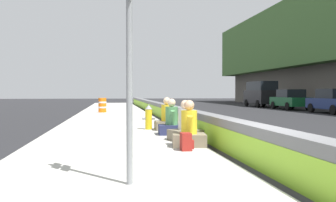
# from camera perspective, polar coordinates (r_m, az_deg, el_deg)

# --- Properties ---
(ground_plane) EXTENTS (160.00, 160.00, 0.00)m
(ground_plane) POSITION_cam_1_polar(r_m,az_deg,el_deg) (7.03, 14.28, -10.66)
(ground_plane) COLOR #232326
(ground_plane) RESTS_ON ground
(sidewalk_strip) EXTENTS (80.00, 4.40, 0.14)m
(sidewalk_strip) POSITION_cam_1_polar(r_m,az_deg,el_deg) (6.48, -8.27, -11.03)
(sidewalk_strip) COLOR #B5B2A8
(sidewalk_strip) RESTS_ON ground_plane
(jersey_barrier) EXTENTS (76.00, 0.45, 0.85)m
(jersey_barrier) POSITION_cam_1_polar(r_m,az_deg,el_deg) (6.96, 14.28, -7.24)
(jersey_barrier) COLOR slate
(jersey_barrier) RESTS_ON ground_plane
(route_sign_post) EXTENTS (0.44, 0.09, 3.60)m
(route_sign_post) POSITION_cam_1_polar(r_m,az_deg,el_deg) (5.27, -6.05, 9.56)
(route_sign_post) COLOR gray
(route_sign_post) RESTS_ON sidewalk_strip
(fire_hydrant) EXTENTS (0.26, 0.46, 0.88)m
(fire_hydrant) POSITION_cam_1_polar(r_m,az_deg,el_deg) (12.98, -3.06, -2.49)
(fire_hydrant) COLOR gold
(fire_hydrant) RESTS_ON sidewalk_strip
(seated_person_foreground) EXTENTS (0.79, 0.90, 1.13)m
(seated_person_foreground) POSITION_cam_1_polar(r_m,az_deg,el_deg) (8.95, 3.33, -4.84)
(seated_person_foreground) COLOR #706651
(seated_person_foreground) RESTS_ON sidewalk_strip
(seated_person_middle) EXTENTS (0.89, 0.96, 1.11)m
(seated_person_middle) POSITION_cam_1_polar(r_m,az_deg,el_deg) (9.99, 2.71, -4.23)
(seated_person_middle) COLOR #706651
(seated_person_middle) RESTS_ON sidewalk_strip
(seated_person_rear) EXTENTS (0.72, 0.84, 1.12)m
(seated_person_rear) POSITION_cam_1_polar(r_m,az_deg,el_deg) (11.40, 0.57, -3.51)
(seated_person_rear) COLOR #23284C
(seated_person_rear) RESTS_ON sidewalk_strip
(seated_person_far) EXTENTS (0.73, 0.82, 1.14)m
(seated_person_far) POSITION_cam_1_polar(r_m,az_deg,el_deg) (12.80, -0.18, -2.95)
(seated_person_far) COLOR #706651
(seated_person_far) RESTS_ON sidewalk_strip
(backpack) EXTENTS (0.32, 0.28, 0.40)m
(backpack) POSITION_cam_1_polar(r_m,az_deg,el_deg) (8.30, 2.89, -6.43)
(backpack) COLOR maroon
(backpack) RESTS_ON sidewalk_strip
(construction_barrel) EXTENTS (0.54, 0.54, 0.95)m
(construction_barrel) POSITION_cam_1_polar(r_m,az_deg,el_deg) (24.35, -10.26, -0.64)
(construction_barrel) COLOR orange
(construction_barrel) RESTS_ON sidewalk_strip
(parked_car_fourth) EXTENTS (4.56, 2.08, 1.71)m
(parked_car_fourth) POSITION_cam_1_polar(r_m,az_deg,el_deg) (27.37, 24.60, -0.01)
(parked_car_fourth) COLOR navy
(parked_car_fourth) RESTS_ON ground_plane
(parked_car_midline) EXTENTS (4.56, 2.08, 1.71)m
(parked_car_midline) POSITION_cam_1_polar(r_m,az_deg,el_deg) (32.35, 18.63, 0.24)
(parked_car_midline) COLOR #145128
(parked_car_midline) RESTS_ON ground_plane
(parked_car_far) EXTENTS (5.16, 2.23, 2.56)m
(parked_car_far) POSITION_cam_1_polar(r_m,az_deg,el_deg) (37.79, 14.40, 1.16)
(parked_car_far) COLOR black
(parked_car_far) RESTS_ON ground_plane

